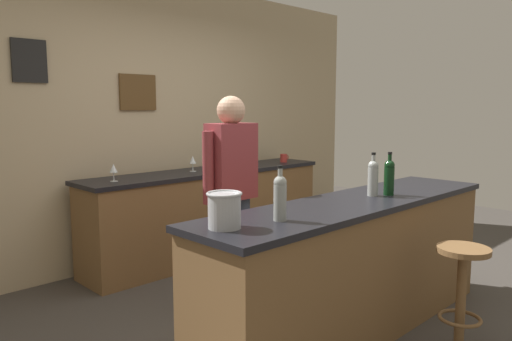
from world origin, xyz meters
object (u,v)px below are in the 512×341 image
Objects in this scene: wine_bottle_a at (280,196)px; wine_glass_a at (113,169)px; coffee_mug at (284,158)px; ice_bucket at (224,209)px; wine_glass_c at (250,156)px; wine_bottle_b at (373,177)px; wine_glass_b at (193,160)px; bar_stool at (462,281)px; bartender at (232,188)px; wine_bottle_c at (389,176)px.

wine_glass_a is at bearing 86.90° from wine_bottle_a.
coffee_mug is at bearing 41.96° from wine_bottle_a.
ice_bucket is 1.21× the size of wine_glass_a.
wine_glass_c is at bearing 49.81° from wine_bottle_a.
coffee_mug is (0.51, -0.04, -0.06)m from wine_glass_c.
ice_bucket is (-1.34, 0.03, -0.04)m from wine_bottle_b.
ice_bucket reaches higher than wine_glass_b.
wine_glass_c is at bearing 43.71° from ice_bucket.
wine_glass_c is 1.24× the size of coffee_mug.
wine_bottle_a is at bearing -138.04° from coffee_mug.
bar_stool is 3.62× the size of ice_bucket.
bartender is 1.03m from wine_bottle_b.
wine_bottle_b reaches higher than wine_glass_c.
wine_bottle_b is (1.02, 0.06, 0.00)m from wine_bottle_a.
ice_bucket is (-0.33, 0.09, -0.04)m from wine_bottle_a.
wine_bottle_b is at bearing -109.97° from wine_glass_c.
wine_bottle_c is at bearing -0.16° from wine_bottle_a.
bar_stool is at bearing -89.23° from wine_glass_b.
wine_glass_b is (-0.04, 2.70, 0.55)m from bar_stool.
bar_stool is 2.93m from coffee_mug.
wine_bottle_c is 1.97× the size of wine_glass_b.
ice_bucket reaches higher than wine_glass_c.
wine_bottle_a is 0.34m from ice_bucket.
bartender is 1.68m from bar_stool.
bartender is 1.19m from wine_glass_a.
bartender is at bearing -138.21° from wine_glass_c.
wine_glass_c is (0.75, -0.04, 0.00)m from wine_glass_b.
wine_glass_a is at bearing 106.73° from bartender.
wine_bottle_c is 2.16m from wine_glass_c.
ice_bucket is 1.21× the size of wine_glass_c.
bar_stool is 2.85m from wine_glass_a.
wine_bottle_c reaches higher than coffee_mug.
wine_bottle_b is 1.34m from ice_bucket.
wine_glass_a is at bearing -179.59° from wine_glass_c.
bartender reaches higher than wine_glass_c.
wine_bottle_a is 2.45× the size of coffee_mug.
ice_bucket is 2.87m from wine_glass_c.
wine_bottle_b is at bearing 3.24° from wine_bottle_a.
wine_glass_a reaches higher than coffee_mug.
bar_stool is 4.39× the size of wine_glass_a.
bartender is 5.29× the size of wine_bottle_a.
bartender is 1.03m from wine_bottle_a.
wine_glass_a is (-0.92, 2.64, 0.55)m from bar_stool.
wine_glass_b is at bearing 90.43° from wine_bottle_b.
coffee_mug is (2.26, 2.03, -0.11)m from wine_bottle_a.
wine_bottle_b is 1.63× the size of ice_bucket.
bar_stool is 4.39× the size of wine_glass_b.
wine_glass_c is (2.07, 1.98, -0.01)m from ice_bucket.
bartender is 10.45× the size of wine_glass_b.
wine_bottle_c is 2.45× the size of coffee_mug.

